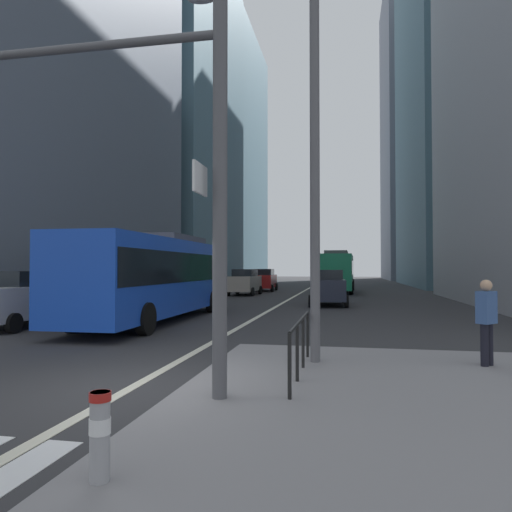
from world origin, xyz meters
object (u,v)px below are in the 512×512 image
(city_bus_blue_oncoming, at_px, (156,273))
(car_receding_far, at_px, (328,287))
(sedan_white_oncoming, at_px, (21,298))
(car_oncoming_far, at_px, (245,282))
(bollard_left, at_px, (100,431))
(pedestrian_waiting, at_px, (486,318))
(city_bus_red_receding, at_px, (337,270))
(traffic_signal_gantry, at_px, (104,138))
(car_oncoming_mid, at_px, (264,280))
(car_receding_near, at_px, (340,277))
(street_lamp_post, at_px, (315,111))

(city_bus_blue_oncoming, xyz_separation_m, car_receding_far, (6.26, 8.85, -0.85))
(sedan_white_oncoming, relative_size, car_oncoming_far, 1.02)
(car_oncoming_far, bearing_deg, bollard_left, -80.10)
(sedan_white_oncoming, relative_size, bollard_left, 5.42)
(sedan_white_oncoming, height_order, pedestrian_waiting, sedan_white_oncoming)
(city_bus_red_receding, relative_size, bollard_left, 13.38)
(traffic_signal_gantry, bearing_deg, bollard_left, -61.11)
(city_bus_red_receding, bearing_deg, pedestrian_waiting, -83.58)
(city_bus_red_receding, xyz_separation_m, car_oncoming_mid, (-6.37, 0.47, -0.84))
(bollard_left, distance_m, pedestrian_waiting, 7.69)
(city_bus_red_receding, xyz_separation_m, bollard_left, (-1.47, -36.10, -1.24))
(car_oncoming_far, xyz_separation_m, pedestrian_waiting, (10.18, -24.55, 0.09))
(city_bus_blue_oncoming, height_order, bollard_left, city_bus_blue_oncoming)
(car_receding_far, bearing_deg, bollard_left, -93.15)
(sedan_white_oncoming, distance_m, car_oncoming_mid, 26.32)
(sedan_white_oncoming, xyz_separation_m, traffic_signal_gantry, (7.42, -7.79, 3.10))
(traffic_signal_gantry, bearing_deg, car_receding_near, 86.46)
(car_oncoming_mid, relative_size, traffic_signal_gantry, 0.77)
(car_oncoming_mid, height_order, car_receding_far, same)
(car_oncoming_mid, xyz_separation_m, pedestrian_waiting, (9.76, -30.63, 0.09))
(city_bus_blue_oncoming, xyz_separation_m, bollard_left, (5.05, -13.14, -1.24))
(sedan_white_oncoming, height_order, street_lamp_post, street_lamp_post)
(car_receding_far, height_order, bollard_left, car_receding_far)
(city_bus_blue_oncoming, xyz_separation_m, city_bus_red_receding, (6.51, 22.96, -0.00))
(sedan_white_oncoming, distance_m, street_lamp_post, 12.36)
(car_receding_near, height_order, bollard_left, car_receding_near)
(city_bus_blue_oncoming, relative_size, car_receding_far, 2.56)
(traffic_signal_gantry, height_order, bollard_left, traffic_signal_gantry)
(city_bus_red_receding, bearing_deg, bollard_left, -92.33)
(car_oncoming_far, distance_m, street_lamp_post, 26.09)
(city_bus_red_receding, bearing_deg, car_receding_far, -91.04)
(car_receding_far, distance_m, traffic_signal_gantry, 19.66)
(car_oncoming_far, bearing_deg, car_oncoming_mid, 86.01)
(city_bus_red_receding, relative_size, street_lamp_post, 1.33)
(sedan_white_oncoming, height_order, car_receding_far, same)
(car_receding_far, distance_m, pedestrian_waiting, 16.47)
(city_bus_red_receding, height_order, bollard_left, city_bus_red_receding)
(car_oncoming_mid, distance_m, car_receding_far, 15.80)
(car_oncoming_mid, bearing_deg, traffic_signal_gantry, -84.31)
(city_bus_blue_oncoming, height_order, pedestrian_waiting, city_bus_blue_oncoming)
(pedestrian_waiting, bearing_deg, traffic_signal_gantry, -153.67)
(sedan_white_oncoming, bearing_deg, bollard_left, -49.72)
(city_bus_red_receding, bearing_deg, car_oncoming_far, -140.46)
(pedestrian_waiting, bearing_deg, street_lamp_post, -175.69)
(car_receding_near, relative_size, car_receding_far, 0.93)
(city_bus_blue_oncoming, relative_size, car_receding_near, 2.75)
(city_bus_blue_oncoming, distance_m, car_receding_near, 39.52)
(traffic_signal_gantry, bearing_deg, sedan_white_oncoming, 133.62)
(street_lamp_post, height_order, bollard_left, street_lamp_post)
(city_bus_blue_oncoming, bearing_deg, car_oncoming_mid, 89.64)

